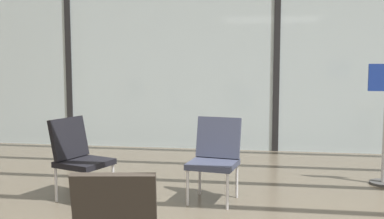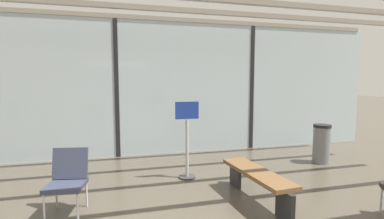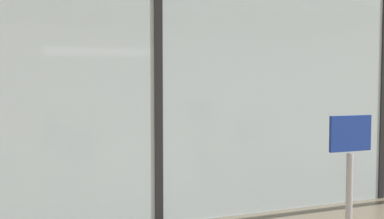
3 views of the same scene
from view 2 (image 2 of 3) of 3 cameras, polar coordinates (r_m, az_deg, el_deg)
glass_curtain_wall at (r=6.93m, az=-14.99°, el=4.02°), size 14.00×0.08×3.26m
window_mullion_1 at (r=6.93m, az=-14.99°, el=4.02°), size 0.10×0.12×3.26m
window_mullion_2 at (r=7.77m, az=11.87°, el=4.26°), size 0.10×0.12×3.26m
parked_airplane at (r=12.13m, az=-8.37°, el=7.58°), size 12.35×4.43×4.43m
lounge_chair_3 at (r=4.38m, az=-23.81°, el=-12.33°), size 0.56×0.60×0.87m
waiting_bench at (r=4.49m, az=12.95°, el=-13.30°), size 0.52×1.70×0.47m
trash_bin at (r=6.94m, az=24.70°, el=-6.28°), size 0.38×0.38×0.86m
info_sign at (r=5.29m, az=-1.00°, el=-6.66°), size 0.44×0.32×1.44m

